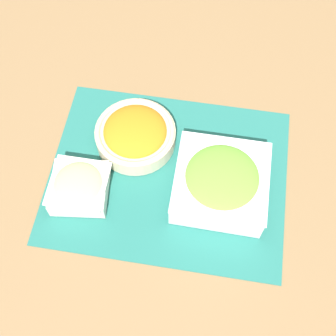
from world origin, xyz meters
The scene contains 5 objects.
ground_plane centered at (0.00, 0.00, 0.00)m, with size 3.00×3.00×0.00m, color olive.
placemat centered at (0.00, 0.00, 0.00)m, with size 0.51×0.41×0.00m.
carrot_bowl centered at (0.08, -0.07, 0.03)m, with size 0.18×0.18×0.06m.
lettuce_bowl centered at (-0.11, 0.02, 0.04)m, with size 0.19×0.19×0.08m.
cucumber_bowl centered at (0.18, 0.07, 0.03)m, with size 0.13×0.13×0.05m.
Camera 1 is at (-0.08, 0.46, 0.91)m, focal length 50.00 mm.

